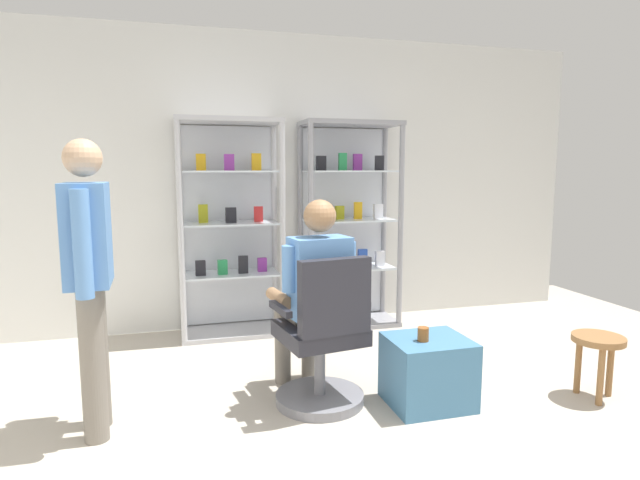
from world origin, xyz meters
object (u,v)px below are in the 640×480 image
Objects in this scene: display_cabinet_left at (230,227)px; standing_customer at (89,269)px; office_chair at (323,345)px; wooden_stool at (598,349)px; seated_shopkeeper at (313,289)px; storage_crate at (428,371)px; display_cabinet_right at (348,223)px; tea_glass at (423,334)px.

standing_customer is at bearing -119.27° from display_cabinet_left.
office_chair is 0.59× the size of standing_customer.
seated_shopkeeper is at bearing 163.57° from wooden_stool.
seated_shopkeeper is (0.36, -1.51, -0.25)m from display_cabinet_left.
wooden_stool is at bearing -43.71° from display_cabinet_left.
wooden_stool is at bearing -11.63° from office_chair.
seated_shopkeeper is (-0.03, 0.16, 0.32)m from office_chair.
display_cabinet_left is at bearing 119.57° from storage_crate.
display_cabinet_left is 1.00× the size of display_cabinet_right.
display_cabinet_right reaches higher than tea_glass.
seated_shopkeeper is 0.79× the size of standing_customer.
standing_customer is (-1.31, 0.02, 0.54)m from office_chair.
wooden_stool is at bearing -63.32° from display_cabinet_right.
display_cabinet_right reaches higher than seated_shopkeeper.
display_cabinet_left is at bearing 179.96° from display_cabinet_right.
display_cabinet_right is 1.98× the size of office_chair.
storage_crate is at bearing -60.43° from display_cabinet_left.
tea_glass is at bearing 171.08° from wooden_stool.
office_chair is at bearing -113.09° from display_cabinet_right.
standing_customer is at bearing -140.90° from display_cabinet_right.
display_cabinet_right is 1.96m from storage_crate.
display_cabinet_right is 3.86× the size of storage_crate.
seated_shopkeeper is at bearing 155.26° from storage_crate.
display_cabinet_right is (1.10, -0.00, -0.00)m from display_cabinet_left.
office_chair is (0.39, -1.67, -0.57)m from display_cabinet_left.
storage_crate is 2.08m from standing_customer.
seated_shopkeeper is at bearing 6.06° from standing_customer.
storage_crate is at bearing -12.77° from office_chair.
seated_shopkeeper is at bearing -76.41° from display_cabinet_left.
display_cabinet_right is 2.35m from wooden_stool.
tea_glass is 1.96m from standing_customer.
seated_shopkeeper is (-0.74, -1.51, -0.25)m from display_cabinet_right.
display_cabinet_right is 1.69m from seated_shopkeeper.
display_cabinet_left is 1.57m from seated_shopkeeper.
standing_customer is at bearing 173.94° from tea_glass.
display_cabinet_left is 2.21m from storage_crate.
storage_crate is 0.26m from tea_glass.
display_cabinet_right is at bearing 63.94° from seated_shopkeeper.
storage_crate is at bearing -92.27° from display_cabinet_right.
wooden_stool is at bearing -10.96° from storage_crate.
office_chair is at bearing 168.37° from wooden_stool.
standing_customer is at bearing -173.94° from seated_shopkeeper.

